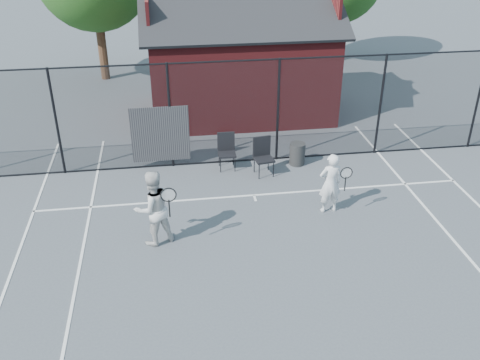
{
  "coord_description": "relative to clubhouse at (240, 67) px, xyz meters",
  "views": [
    {
      "loc": [
        -2.08,
        -8.74,
        6.93
      ],
      "look_at": [
        -0.53,
        1.87,
        1.1
      ],
      "focal_mm": 40.0,
      "sensor_mm": 36.0,
      "label": 1
    }
  ],
  "objects": [
    {
      "name": "fence",
      "position": [
        -0.8,
        -4.0,
        -0.16
      ],
      "size": [
        22.04,
        3.0,
        3.0
      ],
      "color": "black",
      "rests_on": "ground"
    },
    {
      "name": "player_front",
      "position": [
        1.17,
        -7.0,
        -0.84
      ],
      "size": [
        0.7,
        0.53,
        1.54
      ],
      "color": "silver",
      "rests_on": "ground"
    },
    {
      "name": "clubhouse",
      "position": [
        0.0,
        0.0,
        0.0
      ],
      "size": [
        6.5,
        4.36,
        4.19
      ],
      "color": "maroon",
      "rests_on": "ground"
    },
    {
      "name": "player_back",
      "position": [
        -3.01,
        -7.72,
        -0.73
      ],
      "size": [
        1.05,
        0.95,
        1.75
      ],
      "color": "silver",
      "rests_on": "ground"
    },
    {
      "name": "chair_left",
      "position": [
        -0.04,
        -4.9,
        -1.09
      ],
      "size": [
        0.57,
        0.59,
        1.04
      ],
      "primitive_type": "cube",
      "rotation": [
        0.0,
        0.0,
        0.16
      ],
      "color": "black",
      "rests_on": "ground"
    },
    {
      "name": "ground",
      "position": [
        -0.5,
        -9.0,
        -1.61
      ],
      "size": [
        80.0,
        80.0,
        0.0
      ],
      "primitive_type": "plane",
      "color": "#464A50",
      "rests_on": "ground"
    },
    {
      "name": "chair_right",
      "position": [
        -1.0,
        -4.4,
        -1.1
      ],
      "size": [
        0.49,
        0.51,
        1.01
      ],
      "primitive_type": "cube",
      "rotation": [
        0.0,
        0.0,
        -0.01
      ],
      "color": "black",
      "rests_on": "ground"
    },
    {
      "name": "court_lines",
      "position": [
        -0.5,
        -10.32,
        -1.6
      ],
      "size": [
        11.02,
        18.0,
        0.01
      ],
      "color": "silver",
      "rests_on": "ground"
    },
    {
      "name": "waste_bin",
      "position": [
        1.02,
        -4.4,
        -1.28
      ],
      "size": [
        0.53,
        0.53,
        0.65
      ],
      "primitive_type": "cylinder",
      "rotation": [
        0.0,
        0.0,
        -0.24
      ],
      "color": "black",
      "rests_on": "ground"
    }
  ]
}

